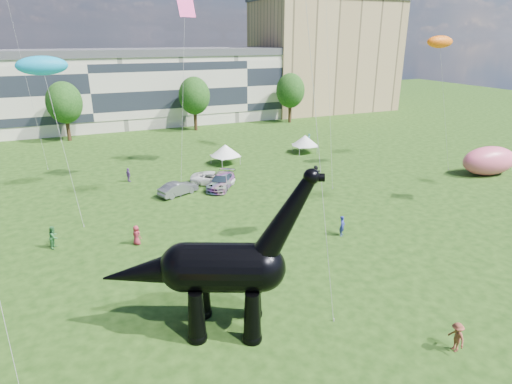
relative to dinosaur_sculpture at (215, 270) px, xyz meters
name	(u,v)px	position (x,y,z in m)	size (l,w,h in m)	color
ground	(310,318)	(5.13, -1.32, -3.62)	(220.00, 220.00, 0.00)	#16330C
terrace_row	(89,93)	(-2.87, 60.68, 2.38)	(78.00, 11.00, 12.00)	beige
apartment_block	(323,57)	(45.13, 63.68, 7.38)	(28.00, 18.00, 22.00)	tan
tree_mid_left	(64,99)	(-6.87, 51.68, 2.67)	(5.20, 5.20, 9.44)	#382314
tree_mid_right	(194,93)	(13.13, 51.68, 2.67)	(5.20, 5.20, 9.44)	#382314
tree_far_right	(290,88)	(31.13, 51.68, 2.67)	(5.20, 5.20, 9.44)	#382314
dinosaur_sculpture	(215,270)	(0.00, 0.00, 0.00)	(11.35, 6.34, 9.59)	black
car_grey	(178,189)	(2.92, 21.54, -2.94)	(1.45, 4.15, 1.37)	slate
car_white	(213,178)	(7.22, 23.38, -2.95)	(2.23, 4.83, 1.34)	white
car_dark	(221,181)	(7.62, 21.82, -2.87)	(2.10, 5.16, 1.50)	#595960
gazebo_near	(225,150)	(11.01, 30.21, -1.85)	(4.35, 4.35, 2.52)	white
gazebo_far	(305,140)	(22.90, 31.21, -1.90)	(3.90, 3.90, 2.45)	silver
inflatable_pink	(489,161)	(37.56, 14.17, -1.95)	(6.68, 3.34, 3.34)	#F45F80
visitors	(193,210)	(2.71, 15.02, -2.76)	(46.21, 42.11, 1.82)	#2F7538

